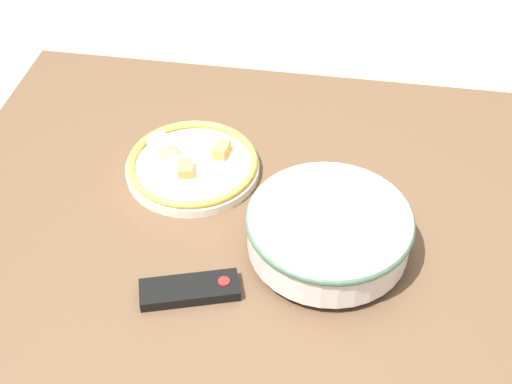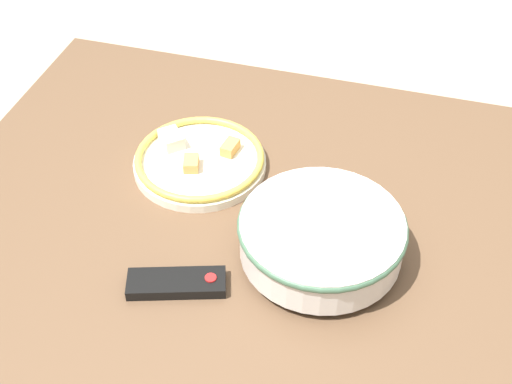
{
  "view_description": "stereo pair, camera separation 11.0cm",
  "coord_description": "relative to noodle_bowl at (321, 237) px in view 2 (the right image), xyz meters",
  "views": [
    {
      "loc": [
        -0.12,
        0.86,
        1.67
      ],
      "look_at": [
        0.03,
        -0.07,
        0.79
      ],
      "focal_mm": 50.0,
      "sensor_mm": 36.0,
      "label": 1
    },
    {
      "loc": [
        -0.22,
        0.83,
        1.67
      ],
      "look_at": [
        0.03,
        -0.07,
        0.79
      ],
      "focal_mm": 50.0,
      "sensor_mm": 36.0,
      "label": 2
    }
  ],
  "objects": [
    {
      "name": "noodle_bowl",
      "position": [
        0.0,
        0.0,
        0.0
      ],
      "size": [
        0.28,
        0.28,
        0.09
      ],
      "color": "silver",
      "rests_on": "dining_table"
    },
    {
      "name": "tv_remote",
      "position": [
        0.21,
        0.13,
        -0.04
      ],
      "size": [
        0.17,
        0.1,
        0.02
      ],
      "rotation": [
        0.0,
        0.0,
        1.88
      ],
      "color": "black",
      "rests_on": "dining_table"
    },
    {
      "name": "dining_table",
      "position": [
        0.1,
        -0.01,
        -0.13
      ],
      "size": [
        1.26,
        1.05,
        0.74
      ],
      "color": "brown",
      "rests_on": "ground_plane"
    },
    {
      "name": "food_plate",
      "position": [
        0.28,
        -0.17,
        -0.03
      ],
      "size": [
        0.26,
        0.26,
        0.05
      ],
      "color": "silver",
      "rests_on": "dining_table"
    }
  ]
}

